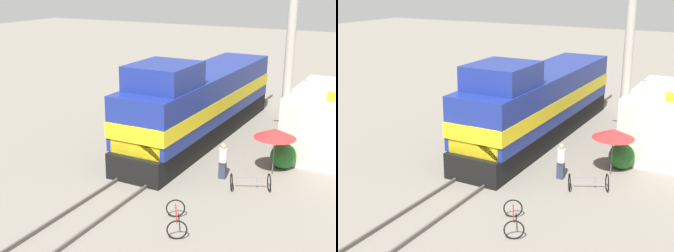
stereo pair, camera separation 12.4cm
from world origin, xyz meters
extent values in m
plane|color=slate|center=(0.00, 0.00, 0.00)|extent=(120.00, 120.00, 0.00)
cube|color=#4C4742|center=(-0.72, 0.00, 0.07)|extent=(0.08, 29.92, 0.15)
cube|color=#4C4742|center=(0.72, 0.00, 0.07)|extent=(0.08, 29.92, 0.15)
cube|color=black|center=(0.00, 4.23, 0.58)|extent=(2.61, 14.01, 1.15)
cube|color=navy|center=(0.00, 4.23, 2.37)|extent=(2.84, 13.45, 2.43)
cube|color=yellow|center=(0.00, 4.23, 2.12)|extent=(2.88, 13.59, 0.70)
cube|color=yellow|center=(0.00, -1.52, 1.82)|extent=(2.41, 1.96, 1.34)
cube|color=navy|center=(0.00, 0.03, 4.13)|extent=(2.67, 3.08, 1.10)
cylinder|color=#9E998E|center=(4.65, 3.40, 4.54)|extent=(0.42, 0.42, 9.08)
cylinder|color=#4C4C4C|center=(4.86, 1.12, 1.01)|extent=(0.05, 0.05, 2.01)
cone|color=red|center=(4.86, 1.12, 1.91)|extent=(1.82, 1.82, 0.41)
sphere|color=#236028|center=(5.06, 2.04, 0.59)|extent=(1.17, 1.17, 1.17)
cube|color=#2D3347|center=(3.09, -0.35, 0.38)|extent=(0.30, 0.20, 0.77)
cylinder|color=silver|center=(3.09, -0.35, 1.07)|extent=(0.34, 0.34, 0.61)
sphere|color=tan|center=(3.09, -0.35, 1.48)|extent=(0.22, 0.22, 0.22)
torus|color=black|center=(5.22, -0.57, 0.36)|extent=(0.37, 0.67, 0.72)
torus|color=black|center=(3.86, -1.25, 0.36)|extent=(0.37, 0.67, 0.72)
cube|color=slate|center=(4.54, -0.91, 0.57)|extent=(1.17, 0.62, 0.04)
cylinder|color=slate|center=(4.78, -0.79, 0.49)|extent=(0.04, 0.04, 0.30)
torus|color=black|center=(2.91, -4.34, 0.35)|extent=(0.64, 0.39, 0.71)
torus|color=black|center=(3.65, -5.65, 0.35)|extent=(0.64, 0.39, 0.71)
cube|color=#A51919|center=(3.28, -5.00, 0.56)|extent=(0.66, 1.13, 0.04)
cylinder|color=#A51919|center=(3.15, -4.77, 0.47)|extent=(0.04, 0.04, 0.29)
camera|label=1|loc=(9.93, -17.77, 8.32)|focal=50.00mm
camera|label=2|loc=(10.04, -17.71, 8.32)|focal=50.00mm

